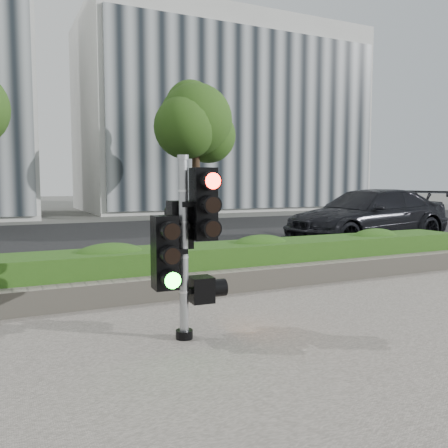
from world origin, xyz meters
The scene contains 10 objects.
ground centered at (0.00, 0.00, 0.00)m, with size 120.00×120.00×0.00m, color #51514C.
sidewalk centered at (0.00, -2.50, 0.01)m, with size 16.00×11.00×0.03m, color #9E9389.
road centered at (0.00, 10.00, 0.01)m, with size 60.00×13.00×0.02m, color black.
curb centered at (0.00, 3.15, 0.06)m, with size 60.00×0.25×0.12m, color gray.
stone_wall centered at (0.00, 1.90, 0.20)m, with size 12.00×0.32×0.34m, color gray.
hedge centered at (0.00, 2.55, 0.37)m, with size 12.00×1.00×0.68m, color #518F2C.
building_right centered at (11.00, 25.00, 6.00)m, with size 18.00×10.00×12.00m, color #B7B7B2.
tree_right centered at (5.48, 15.55, 4.48)m, with size 4.10×3.58×6.53m.
traffic_signal centered at (-0.88, 0.09, 1.16)m, with size 0.71×0.53×2.05m.
car_dark centered at (7.00, 5.87, 0.80)m, with size 2.19×5.39×1.56m, color black.
Camera 1 is at (-2.73, -4.82, 1.78)m, focal length 38.00 mm.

